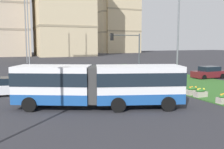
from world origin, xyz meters
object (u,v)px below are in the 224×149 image
object	(u,v)px
flower_planter_3	(224,99)
flower_planter_4	(201,93)
apartment_tower_centre	(63,1)
traffic_light_far_right	(129,49)
apartment_tower_eastcentre	(117,12)
streetlight_median	(178,36)
apartment_tower_east	(113,15)
articulated_bus	(99,85)
traffic_light_near_left	(79,142)
car_white_van	(14,86)
car_maroon_sedan	(209,73)
flower_planter_5	(193,91)

from	to	relation	value
flower_planter_3	flower_planter_4	xyz separation A→B (m)	(0.00, 2.45, 0.00)
flower_planter_3	apartment_tower_centre	distance (m)	81.92
traffic_light_far_right	apartment_tower_eastcentre	distance (m)	98.38
flower_planter_4	streetlight_median	size ratio (longest dim) A/B	0.11
apartment_tower_eastcentre	apartment_tower_east	bearing A→B (deg)	143.48
articulated_bus	apartment_tower_east	world-z (taller)	apartment_tower_east
apartment_tower_east	apartment_tower_centre	bearing A→B (deg)	-142.48
traffic_light_near_left	streetlight_median	distance (m)	26.77
car_white_van	traffic_light_far_right	world-z (taller)	traffic_light_far_right
traffic_light_far_right	apartment_tower_east	bearing A→B (deg)	67.49
flower_planter_3	apartment_tower_eastcentre	bearing A→B (deg)	69.78
articulated_bus	apartment_tower_east	distance (m)	110.40
flower_planter_4	car_maroon_sedan	bearing A→B (deg)	42.85
car_white_van	car_maroon_sedan	distance (m)	23.89
flower_planter_5	apartment_tower_centre	size ratio (longest dim) A/B	0.03
car_white_van	traffic_light_near_left	size ratio (longest dim) A/B	0.75
car_white_van	streetlight_median	bearing A→B (deg)	-6.74
traffic_light_far_right	apartment_tower_centre	distance (m)	69.35
articulated_bus	apartment_tower_eastcentre	size ratio (longest dim) A/B	0.30
apartment_tower_east	flower_planter_3	bearing A→B (deg)	-109.20
articulated_bus	streetlight_median	xyz separation A→B (m)	(10.89, 5.27, 3.65)
flower_planter_4	apartment_tower_east	world-z (taller)	apartment_tower_east
flower_planter_5	apartment_tower_eastcentre	xyz separation A→B (m)	(37.27, 97.76, 19.49)
flower_planter_3	flower_planter_5	distance (m)	3.42
traffic_light_far_right	flower_planter_4	bearing A→B (deg)	-80.20
car_maroon_sedan	flower_planter_5	distance (m)	12.24
flower_planter_3	car_maroon_sedan	bearing A→B (deg)	49.91
apartment_tower_centre	flower_planter_4	bearing A→B (deg)	-94.20
car_maroon_sedan	traffic_light_near_left	size ratio (longest dim) A/B	0.72
traffic_light_near_left	apartment_tower_east	world-z (taller)	apartment_tower_east
apartment_tower_centre	apartment_tower_eastcentre	distance (m)	38.42
articulated_bus	apartment_tower_centre	size ratio (longest dim) A/B	0.30
apartment_tower_east	traffic_light_far_right	bearing A→B (deg)	-112.51
car_maroon_sedan	traffic_light_near_left	world-z (taller)	traffic_light_near_left
apartment_tower_eastcentre	apartment_tower_east	size ratio (longest dim) A/B	1.07
flower_planter_3	flower_planter_5	world-z (taller)	same
streetlight_median	traffic_light_far_right	bearing A→B (deg)	130.89
car_white_van	traffic_light_near_left	xyz separation A→B (m)	(-0.43, -22.77, 3.42)
flower_planter_4	streetlight_median	world-z (taller)	streetlight_median
articulated_bus	flower_planter_3	xyz separation A→B (m)	(8.99, -2.86, -1.23)
flower_planter_4	streetlight_median	bearing A→B (deg)	71.48
car_white_van	flower_planter_5	distance (m)	15.88
articulated_bus	car_white_van	xyz separation A→B (m)	(-5.44, 7.20, -0.90)
traffic_light_near_left	streetlight_median	size ratio (longest dim) A/B	0.63
flower_planter_5	traffic_light_far_right	world-z (taller)	traffic_light_far_right
traffic_light_far_right	streetlight_median	bearing A→B (deg)	-49.11
car_white_van	apartment_tower_centre	size ratio (longest dim) A/B	0.12
flower_planter_3	flower_planter_4	size ratio (longest dim) A/B	1.00
apartment_tower_eastcentre	apartment_tower_east	xyz separation A→B (m)	(-1.63, 1.20, -1.24)
car_white_van	apartment_tower_eastcentre	xyz separation A→B (m)	(51.69, 91.13, 19.16)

